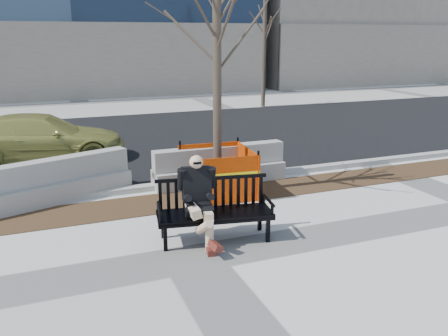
{
  "coord_description": "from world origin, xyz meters",
  "views": [
    {
      "loc": [
        -1.96,
        -6.36,
        3.33
      ],
      "look_at": [
        0.97,
        1.11,
        1.06
      ],
      "focal_mm": 37.8,
      "sensor_mm": 36.0,
      "label": 1
    }
  ],
  "objects": [
    {
      "name": "curb",
      "position": [
        0.0,
        3.55,
        0.06
      ],
      "size": [
        60.0,
        0.25,
        0.12
      ],
      "primitive_type": "cube",
      "color": "#9E9B93",
      "rests_on": "ground"
    },
    {
      "name": "asphalt_street",
      "position": [
        0.0,
        8.8,
        0.0
      ],
      "size": [
        60.0,
        10.4,
        0.01
      ],
      "primitive_type": "cube",
      "color": "black",
      "rests_on": "ground"
    },
    {
      "name": "mulch_strip",
      "position": [
        0.0,
        2.6,
        0.0
      ],
      "size": [
        40.0,
        1.2,
        0.02
      ],
      "primitive_type": "cube",
      "color": "#47301C",
      "rests_on": "ground"
    },
    {
      "name": "jersey_barrier_right",
      "position": [
        1.79,
        3.45,
        0.0
      ],
      "size": [
        3.13,
        0.65,
        0.9
      ],
      "primitive_type": null,
      "rotation": [
        0.0,
        0.0,
        0.01
      ],
      "color": "gray",
      "rests_on": "ground"
    },
    {
      "name": "far_tree_right",
      "position": [
        8.13,
        14.19,
        0.0
      ],
      "size": [
        2.45,
        2.45,
        5.68
      ],
      "primitive_type": null,
      "rotation": [
        0.0,
        0.0,
        0.18
      ],
      "color": "#493A2F",
      "rests_on": "ground"
    },
    {
      "name": "tree_fence",
      "position": [
        1.45,
        2.73,
        0.0
      ],
      "size": [
        2.34,
        2.34,
        5.39
      ],
      "primitive_type": null,
      "rotation": [
        0.0,
        0.0,
        -0.09
      ],
      "color": "#EB4100",
      "rests_on": "ground"
    },
    {
      "name": "ground",
      "position": [
        0.0,
        0.0,
        0.0
      ],
      "size": [
        120.0,
        120.0,
        0.0
      ],
      "primitive_type": "plane",
      "color": "beige",
      "rests_on": "ground"
    },
    {
      "name": "bench",
      "position": [
        0.57,
        0.51,
        0.0
      ],
      "size": [
        2.05,
        1.03,
        1.04
      ],
      "primitive_type": null,
      "rotation": [
        0.0,
        0.0,
        -0.17
      ],
      "color": "black",
      "rests_on": "ground"
    },
    {
      "name": "jersey_barrier_left",
      "position": [
        -1.83,
        3.53,
        0.0
      ],
      "size": [
        3.24,
        1.65,
        0.92
      ],
      "primitive_type": null,
      "rotation": [
        0.0,
        0.0,
        0.33
      ],
      "color": "gray",
      "rests_on": "ground"
    },
    {
      "name": "seated_man",
      "position": [
        0.31,
        0.61,
        0.0
      ],
      "size": [
        0.78,
        1.12,
        1.44
      ],
      "primitive_type": null,
      "rotation": [
        0.0,
        0.0,
        -0.17
      ],
      "color": "black",
      "rests_on": "ground"
    },
    {
      "name": "sedan",
      "position": [
        -1.99,
        7.14,
        0.0
      ],
      "size": [
        4.64,
        2.53,
        1.28
      ],
      "primitive_type": "imported",
      "rotation": [
        0.0,
        0.0,
        1.4
      ],
      "color": "#9E9B46",
      "rests_on": "ground"
    }
  ]
}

